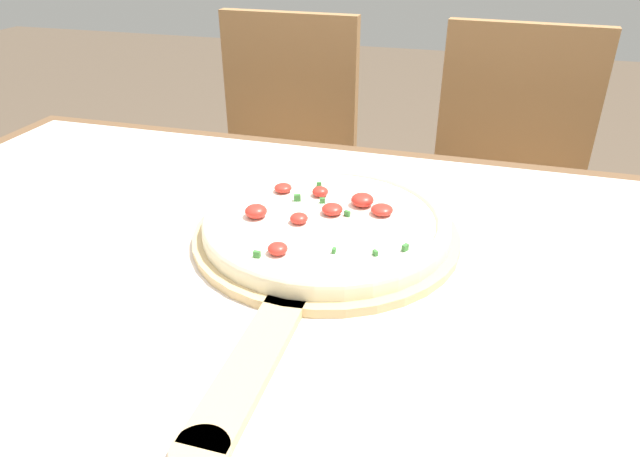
{
  "coord_description": "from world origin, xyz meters",
  "views": [
    {
      "loc": [
        0.22,
        -0.56,
        1.11
      ],
      "look_at": [
        0.04,
        0.05,
        0.76
      ],
      "focal_mm": 32.0,
      "sensor_mm": 36.0,
      "label": 1
    }
  ],
  "objects": [
    {
      "name": "dining_table",
      "position": [
        0.0,
        0.0,
        0.62
      ],
      "size": [
        1.4,
        0.9,
        0.72
      ],
      "color": "brown",
      "rests_on": "ground_plane"
    },
    {
      "name": "towel_cloth",
      "position": [
        0.0,
        0.0,
        0.72
      ],
      "size": [
        1.32,
        0.82,
        0.0
      ],
      "color": "silver",
      "rests_on": "dining_table"
    },
    {
      "name": "chair_right",
      "position": [
        0.29,
        0.82,
        0.51
      ],
      "size": [
        0.43,
        0.43,
        0.89
      ],
      "rotation": [
        0.0,
        0.0,
        -0.07
      ],
      "color": "#A37547",
      "rests_on": "ground_plane"
    },
    {
      "name": "pizza_peel",
      "position": [
        0.04,
        0.06,
        0.73
      ],
      "size": [
        0.36,
        0.58,
        0.01
      ],
      "color": "tan",
      "rests_on": "towel_cloth"
    },
    {
      "name": "pizza",
      "position": [
        0.04,
        0.08,
        0.75
      ],
      "size": [
        0.33,
        0.33,
        0.04
      ],
      "color": "beige",
      "rests_on": "pizza_peel"
    },
    {
      "name": "chair_left",
      "position": [
        -0.3,
        0.82,
        0.51
      ],
      "size": [
        0.41,
        0.41,
        0.89
      ],
      "rotation": [
        0.0,
        0.0,
        -0.02
      ],
      "color": "#A37547",
      "rests_on": "ground_plane"
    }
  ]
}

